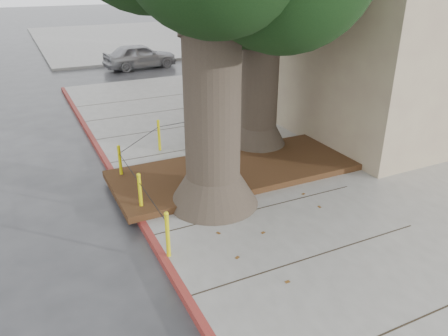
{
  "coord_description": "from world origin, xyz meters",
  "views": [
    {
      "loc": [
        -3.9,
        -5.31,
        5.01
      ],
      "look_at": [
        -0.16,
        2.43,
        1.1
      ],
      "focal_mm": 35.0,
      "sensor_mm": 36.0,
      "label": 1
    }
  ],
  "objects": [
    {
      "name": "car_red",
      "position": [
        9.35,
        18.37,
        0.55
      ],
      "size": [
        3.46,
        1.52,
        1.1
      ],
      "primitive_type": "imported",
      "rotation": [
        0.0,
        0.0,
        1.46
      ],
      "color": "maroon",
      "rests_on": "ground"
    },
    {
      "name": "car_silver",
      "position": [
        2.58,
        18.79,
        0.68
      ],
      "size": [
        4.12,
        1.99,
        1.36
      ],
      "primitive_type": "imported",
      "rotation": [
        0.0,
        0.0,
        1.67
      ],
      "color": "#9B9BA0",
      "rests_on": "ground"
    },
    {
      "name": "sidewalk_far",
      "position": [
        6.0,
        30.0,
        0.07
      ],
      "size": [
        16.0,
        20.0,
        0.15
      ],
      "primitive_type": "cube",
      "color": "slate",
      "rests_on": "ground"
    },
    {
      "name": "ground",
      "position": [
        0.0,
        0.0,
        0.0
      ],
      "size": [
        140.0,
        140.0,
        0.0
      ],
      "primitive_type": "plane",
      "color": "#28282B",
      "rests_on": "ground"
    },
    {
      "name": "planter_bed",
      "position": [
        0.9,
        3.9,
        0.23
      ],
      "size": [
        6.4,
        2.6,
        0.16
      ],
      "primitive_type": "cube",
      "color": "black",
      "rests_on": "sidewalk_main"
    },
    {
      "name": "curb_red",
      "position": [
        -2.0,
        2.5,
        0.07
      ],
      "size": [
        0.14,
        26.0,
        0.16
      ],
      "primitive_type": "cube",
      "color": "maroon",
      "rests_on": "ground"
    },
    {
      "name": "bollard_ring",
      "position": [
        -0.87,
        4.38,
        0.66
      ],
      "size": [
        3.79,
        5.39,
        0.95
      ],
      "color": "#D3C80B",
      "rests_on": "sidewalk_main"
    },
    {
      "name": "sidewalk_main",
      "position": [
        6.0,
        2.5,
        0.07
      ],
      "size": [
        16.0,
        26.0,
        0.15
      ],
      "primitive_type": "cube",
      "color": "slate",
      "rests_on": "ground"
    }
  ]
}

